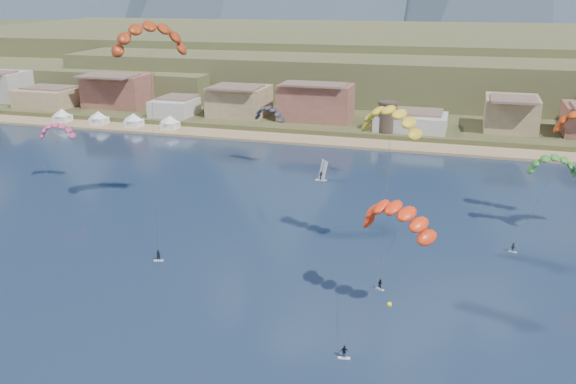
{
  "coord_description": "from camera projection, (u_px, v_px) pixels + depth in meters",
  "views": [
    {
      "loc": [
        26.07,
        -57.37,
        41.06
      ],
      "look_at": [
        0.0,
        32.0,
        10.0
      ],
      "focal_mm": 38.66,
      "sensor_mm": 36.0,
      "label": 1
    }
  ],
  "objects": [
    {
      "name": "beach",
      "position": [
        364.0,
        143.0,
        168.61
      ],
      "size": [
        2200.0,
        12.0,
        0.9
      ],
      "color": "#A3865D",
      "rests_on": "ground"
    },
    {
      "name": "windsurfer",
      "position": [
        322.0,
        174.0,
        136.99
      ],
      "size": [
        2.62,
        2.85,
        4.6
      ],
      "color": "silver",
      "rests_on": "ground"
    },
    {
      "name": "watchtower",
      "position": [
        387.0,
        117.0,
        172.63
      ],
      "size": [
        5.82,
        5.82,
        8.6
      ],
      "color": "#47382D",
      "rests_on": "ground"
    },
    {
      "name": "kitesurfer_orange",
      "position": [
        398.0,
        213.0,
        77.07
      ],
      "size": [
        11.39,
        16.62,
        18.83
      ],
      "color": "silver",
      "rests_on": "ground"
    },
    {
      "name": "distant_kite_dark",
      "position": [
        269.0,
        111.0,
        143.52
      ],
      "size": [
        8.67,
        6.64,
        16.44
      ],
      "color": "#262626",
      "rests_on": "ground"
    },
    {
      "name": "buoy",
      "position": [
        389.0,
        304.0,
        83.74
      ],
      "size": [
        0.7,
        0.7,
        0.7
      ],
      "color": "yellow",
      "rests_on": "ground"
    },
    {
      "name": "land",
      "position": [
        445.0,
        32.0,
        582.13
      ],
      "size": [
        2200.0,
        900.0,
        4.0
      ],
      "color": "brown",
      "rests_on": "ground"
    },
    {
      "name": "town",
      "position": [
        245.0,
        98.0,
        191.35
      ],
      "size": [
        400.0,
        24.0,
        12.0
      ],
      "color": "beige",
      "rests_on": "ground"
    },
    {
      "name": "kitesurfer_yellow",
      "position": [
        391.0,
        117.0,
        90.74
      ],
      "size": [
        10.95,
        14.95,
        25.82
      ],
      "color": "silver",
      "rests_on": "ground"
    },
    {
      "name": "distant_kite_pink",
      "position": [
        57.0,
        128.0,
        131.7
      ],
      "size": [
        8.39,
        6.61,
        15.32
      ],
      "color": "#262626",
      "rests_on": "ground"
    },
    {
      "name": "beach_tents",
      "position": [
        115.0,
        115.0,
        187.77
      ],
      "size": [
        43.4,
        6.4,
        5.0
      ],
      "color": "white",
      "rests_on": "ground"
    },
    {
      "name": "kitesurfer_red",
      "position": [
        149.0,
        33.0,
        100.71
      ],
      "size": [
        13.84,
        20.0,
        37.61
      ],
      "color": "silver",
      "rests_on": "ground"
    },
    {
      "name": "ground",
      "position": [
        211.0,
        357.0,
        72.16
      ],
      "size": [
        2400.0,
        2400.0,
        0.0
      ],
      "primitive_type": "plane",
      "color": "black",
      "rests_on": "ground"
    },
    {
      "name": "kitesurfer_green",
      "position": [
        553.0,
        162.0,
        103.6
      ],
      "size": [
        10.45,
        11.69,
        16.67
      ],
      "color": "silver",
      "rests_on": "ground"
    },
    {
      "name": "foothills",
      "position": [
        463.0,
        61.0,
        275.04
      ],
      "size": [
        940.0,
        210.0,
        18.0
      ],
      "color": "brown",
      "rests_on": "ground"
    }
  ]
}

